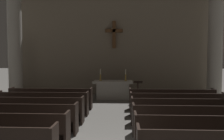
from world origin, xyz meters
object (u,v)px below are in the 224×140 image
at_px(pew_right_row_6, 171,99).
at_px(candlestick_right, 126,77).
at_px(pew_right_row_5, 177,105).
at_px(column_left_third, 15,47).
at_px(pew_right_row_4, 185,111).
at_px(pew_left_row_3, 17,118).
at_px(pew_left_row_6, 51,98).
at_px(candlestick_left, 100,77).
at_px(altar, 113,89).
at_px(column_right_third, 215,47).
at_px(pew_left_row_4, 31,110).
at_px(pew_right_row_3, 195,120).
at_px(pew_left_row_5, 42,103).
at_px(pew_right_row_2, 209,133).
at_px(lectern, 138,93).

xyz_separation_m(pew_right_row_6, candlestick_right, (-1.99, 2.53, 0.74)).
height_order(pew_right_row_5, column_left_third, column_left_third).
distance_m(pew_right_row_4, candlestick_right, 5.20).
bearing_deg(pew_left_row_3, pew_left_row_6, 90.00).
height_order(pew_left_row_6, candlestick_left, candlestick_left).
xyz_separation_m(pew_right_row_6, column_left_third, (-8.22, 2.63, 2.39)).
bearing_deg(pew_right_row_4, altar, 119.49).
bearing_deg(column_right_third, pew_left_row_4, -149.45).
relative_size(pew_right_row_6, altar, 1.68).
relative_size(altar, candlestick_right, 3.38).
bearing_deg(pew_left_row_4, altar, 60.51).
bearing_deg(pew_right_row_4, pew_right_row_3, -90.00).
bearing_deg(pew_right_row_5, column_right_third, 52.76).
bearing_deg(pew_left_row_5, column_right_third, 24.47).
xyz_separation_m(candlestick_left, candlestick_right, (1.40, 0.00, 0.00)).
bearing_deg(pew_right_row_3, pew_left_row_4, 168.33).
bearing_deg(pew_left_row_6, column_left_third, 137.23).
xyz_separation_m(pew_right_row_5, candlestick_left, (-3.39, 3.64, 0.74)).
bearing_deg(pew_right_row_2, lectern, 103.53).
bearing_deg(candlestick_left, pew_right_row_2, -64.09).
distance_m(pew_left_row_4, pew_right_row_4, 5.37).
bearing_deg(pew_right_row_4, pew_left_row_5, 168.33).
bearing_deg(column_right_third, column_left_third, 180.00).
height_order(pew_left_row_6, lectern, lectern).
bearing_deg(pew_right_row_2, column_left_third, 139.29).
xyz_separation_m(pew_left_row_6, pew_right_row_4, (5.37, -2.22, 0.00)).
distance_m(pew_right_row_6, column_left_third, 8.95).
bearing_deg(pew_right_row_4, pew_right_row_2, -90.00).
relative_size(candlestick_left, candlestick_right, 1.00).
bearing_deg(lectern, candlestick_left, 149.01).
xyz_separation_m(pew_left_row_6, lectern, (3.98, 1.33, 0.07)).
relative_size(column_left_third, lectern, 5.12).
relative_size(pew_right_row_4, pew_right_row_5, 1.00).
distance_m(pew_right_row_5, lectern, 2.81).
height_order(pew_right_row_3, candlestick_left, candlestick_left).
distance_m(pew_left_row_4, pew_left_row_5, 1.11).
bearing_deg(candlestick_right, column_right_third, 1.16).
relative_size(pew_left_row_3, lectern, 3.21).
relative_size(pew_right_row_6, column_left_third, 0.63).
bearing_deg(candlestick_left, pew_right_row_3, -59.98).
height_order(pew_right_row_2, column_left_third, column_left_third).
height_order(pew_right_row_2, pew_right_row_6, same).
relative_size(pew_right_row_5, column_left_third, 0.63).
bearing_deg(pew_right_row_3, lectern, 106.59).
bearing_deg(candlestick_right, column_left_third, 179.10).
xyz_separation_m(pew_left_row_5, column_right_third, (8.22, 3.74, 2.39)).
distance_m(pew_left_row_6, pew_right_row_3, 6.32).
relative_size(pew_left_row_5, candlestick_right, 5.68).
relative_size(pew_left_row_6, column_right_third, 0.63).
relative_size(pew_left_row_3, pew_left_row_5, 1.00).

